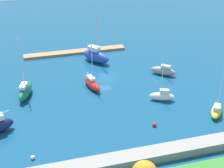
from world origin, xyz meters
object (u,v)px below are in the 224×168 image
Objects in this scene: sailboat_yellow_far_south at (216,111)px; sailboat_blue_lone_north at (96,56)px; mooring_buoy_red at (154,125)px; mooring_buoy_white at (33,157)px; sailboat_green_outer_mooring at (25,91)px; sailboat_red_east_end at (92,84)px; sailboat_gray_along_channel at (163,71)px; pier_dock at (75,52)px; sailboat_white_center_basin at (162,96)px.

sailboat_blue_lone_north is at bearing 67.17° from sailboat_yellow_far_south.
mooring_buoy_red is 21.43m from mooring_buoy_white.
sailboat_green_outer_mooring is 27.17m from mooring_buoy_red.
sailboat_red_east_end reaches higher than mooring_buoy_red.
sailboat_red_east_end is at bearing -72.36° from sailboat_green_outer_mooring.
sailboat_red_east_end is at bearing 45.38° from sailboat_gray_along_channel.
sailboat_gray_along_channel is (-17.23, -1.78, 0.02)m from sailboat_red_east_end.
sailboat_red_east_end is at bearing 89.08° from sailboat_yellow_far_south.
pier_dock is 25.23m from sailboat_gray_along_channel.
pier_dock is at bearing -108.57° from mooring_buoy_white.
sailboat_red_east_end is 13.90m from sailboat_green_outer_mooring.
sailboat_green_outer_mooring reaches higher than sailboat_red_east_end.
sailboat_gray_along_channel is at bearing 47.06° from sailboat_yellow_far_south.
sailboat_green_outer_mooring is at bearing 102.50° from sailboat_yellow_far_south.
sailboat_blue_lone_north reaches higher than sailboat_white_center_basin.
mooring_buoy_red is at bearing -30.57° from sailboat_blue_lone_north.
pier_dock is 41.71m from mooring_buoy_white.
sailboat_green_outer_mooring is at bearing 55.71° from pier_dock.
sailboat_blue_lone_north reaches higher than pier_dock.
sailboat_white_center_basin is at bearing 105.00° from sailboat_gray_along_channel.
sailboat_green_outer_mooring is (26.36, -8.65, 0.38)m from sailboat_white_center_basin.
sailboat_white_center_basin is at bearing 41.08° from sailboat_red_east_end.
sailboat_green_outer_mooring reaches higher than sailboat_gray_along_channel.
sailboat_yellow_far_south reaches higher than pier_dock.
sailboat_blue_lone_north is 1.57× the size of sailboat_yellow_far_south.
pier_dock is 2.15× the size of sailboat_green_outer_mooring.
pier_dock is 1.81× the size of sailboat_blue_lone_north.
sailboat_gray_along_channel reaches higher than sailboat_white_center_basin.
sailboat_yellow_far_south is 0.76× the size of sailboat_green_outer_mooring.
pier_dock is at bearing -16.82° from sailboat_green_outer_mooring.
sailboat_green_outer_mooring is (13.90, 0.04, 0.30)m from sailboat_red_east_end.
sailboat_red_east_end reaches higher than sailboat_gray_along_channel.
sailboat_white_center_basin is 27.74m from sailboat_green_outer_mooring.
mooring_buoy_white is at bearing -161.53° from sailboat_green_outer_mooring.
sailboat_white_center_basin is at bearing -16.17° from sailboat_blue_lone_north.
sailboat_red_east_end is 1.01× the size of sailboat_gray_along_channel.
pier_dock is at bearing 172.10° from sailboat_blue_lone_north.
sailboat_yellow_far_south is 1.20× the size of sailboat_white_center_basin.
sailboat_blue_lone_north is at bearing -0.19° from sailboat_gray_along_channel.
sailboat_gray_along_channel is at bearing 133.93° from pier_dock.
sailboat_white_center_basin is at bearing -90.69° from sailboat_green_outer_mooring.
sailboat_blue_lone_north is at bearing -36.34° from sailboat_green_outer_mooring.
mooring_buoy_red is (-7.65, 16.56, -0.70)m from sailboat_red_east_end.
sailboat_green_outer_mooring is at bearing 3.23° from sailboat_white_center_basin.
sailboat_green_outer_mooring is 17.12× the size of mooring_buoy_red.
sailboat_gray_along_channel is 37.49m from mooring_buoy_white.
mooring_buoy_white is (-0.34, 19.56, -1.04)m from sailboat_green_outer_mooring.
sailboat_blue_lone_north is 21.94m from sailboat_green_outer_mooring.
sailboat_gray_along_channel is at bearing 81.87° from sailboat_red_east_end.
sailboat_blue_lone_north reaches higher than mooring_buoy_red.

